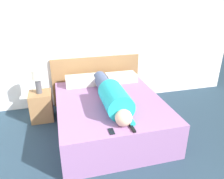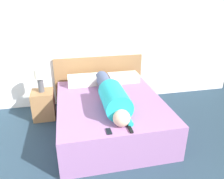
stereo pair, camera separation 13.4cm
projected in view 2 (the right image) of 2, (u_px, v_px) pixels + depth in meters
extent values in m
cube|color=white|center=(96.00, 40.00, 4.25)|extent=(6.18, 0.06, 2.60)
cube|color=#936699|center=(110.00, 115.00, 3.63)|extent=(1.67, 1.97, 0.55)
cube|color=olive|center=(99.00, 80.00, 4.53)|extent=(1.79, 0.04, 0.98)
cube|color=olive|center=(44.00, 105.00, 4.00)|extent=(0.39, 0.39, 0.52)
cylinder|color=#4C4C51|center=(41.00, 85.00, 3.84)|extent=(0.10, 0.10, 0.26)
cylinder|color=beige|center=(39.00, 73.00, 3.75)|extent=(0.18, 0.18, 0.17)
sphere|color=#DBB293|center=(122.00, 118.00, 2.79)|extent=(0.23, 0.23, 0.23)
cylinder|color=#1EADB7|center=(115.00, 99.00, 3.12)|extent=(0.37, 0.67, 0.37)
cylinder|color=#47567A|center=(105.00, 85.00, 3.80)|extent=(0.24, 0.79, 0.24)
cylinder|color=#1EADB7|center=(129.00, 120.00, 2.89)|extent=(0.07, 0.22, 0.07)
cube|color=silver|center=(84.00, 80.00, 4.10)|extent=(0.61, 0.32, 0.16)
cube|color=silver|center=(123.00, 78.00, 4.25)|extent=(0.58, 0.32, 0.15)
cube|color=black|center=(130.00, 129.00, 2.74)|extent=(0.04, 0.15, 0.02)
cube|color=black|center=(109.00, 131.00, 2.71)|extent=(0.06, 0.13, 0.01)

